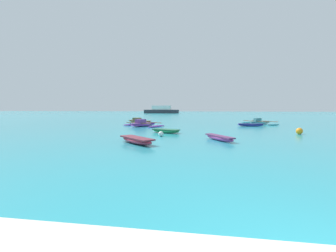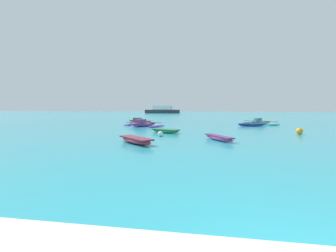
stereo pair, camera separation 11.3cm
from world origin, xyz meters
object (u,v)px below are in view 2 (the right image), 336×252
object	(u,v)px
moored_boat_5	(219,138)
moored_boat_6	(136,140)
mooring_buoy_0	(160,134)
distant_ferry	(162,110)
moored_boat_4	(140,121)
mooring_buoy_1	(299,131)
moored_boat_0	(260,122)
moored_boat_2	(143,124)
moored_boat_1	(166,131)
moored_boat_3	(251,125)

from	to	relation	value
moored_boat_5	moored_boat_6	world-z (taller)	moored_boat_6
mooring_buoy_0	distant_ferry	size ratio (longest dim) A/B	0.03
moored_boat_4	mooring_buoy_1	xyz separation A→B (m)	(15.75, -11.30, 0.02)
moored_boat_5	mooring_buoy_1	xyz separation A→B (m)	(6.23, 4.21, 0.07)
moored_boat_0	moored_boat_6	distance (m)	19.47
mooring_buoy_1	moored_boat_0	bearing A→B (deg)	92.30
mooring_buoy_0	mooring_buoy_1	world-z (taller)	mooring_buoy_1
moored_boat_2	moored_boat_6	world-z (taller)	moored_boat_2
moored_boat_1	moored_boat_6	xyz separation A→B (m)	(-0.78, -5.53, 0.03)
mooring_buoy_1	distant_ferry	size ratio (longest dim) A/B	0.04
moored_boat_2	mooring_buoy_1	distance (m)	14.62
moored_boat_1	distant_ferry	bearing A→B (deg)	123.09
moored_boat_1	moored_boat_5	distance (m)	5.34
moored_boat_1	mooring_buoy_1	xyz separation A→B (m)	(10.15, 0.57, 0.07)
moored_boat_3	mooring_buoy_0	xyz separation A→B (m)	(-8.07, -9.99, 0.01)
moored_boat_4	distant_ferry	world-z (taller)	distant_ferry
moored_boat_5	mooring_buoy_1	world-z (taller)	mooring_buoy_1
moored_boat_5	moored_boat_4	bearing A→B (deg)	-178.88
distant_ferry	moored_boat_1	bearing A→B (deg)	-79.37
moored_boat_1	moored_boat_3	xyz separation A→B (m)	(8.07, 7.75, -0.00)
moored_boat_1	moored_boat_5	world-z (taller)	moored_boat_5
mooring_buoy_0	moored_boat_4	bearing A→B (deg)	111.65
moored_boat_1	moored_boat_2	size ratio (longest dim) A/B	0.54
moored_boat_2	moored_boat_3	size ratio (longest dim) A/B	1.70
moored_boat_3	moored_boat_5	world-z (taller)	moored_boat_5
mooring_buoy_0	distant_ferry	xyz separation A→B (m)	(-11.97, 66.05, 0.95)
moored_boat_1	moored_boat_3	world-z (taller)	same
moored_boat_3	distant_ferry	world-z (taller)	distant_ferry
mooring_buoy_1	moored_boat_6	bearing A→B (deg)	-150.84
moored_boat_0	moored_boat_2	xyz separation A→B (m)	(-13.20, -4.94, 0.02)
mooring_buoy_1	moored_boat_2	bearing A→B (deg)	158.59
moored_boat_3	moored_boat_5	distance (m)	12.11
moored_boat_5	distant_ferry	bearing A→B (deg)	162.82
moored_boat_3	mooring_buoy_1	distance (m)	7.47
moored_boat_0	moored_boat_2	distance (m)	14.09
mooring_buoy_0	distant_ferry	distance (m)	67.13
moored_boat_2	moored_boat_6	xyz separation A→B (m)	(2.68, -11.44, -0.06)
moored_boat_1	moored_boat_6	bearing A→B (deg)	-75.54
moored_boat_4	mooring_buoy_1	world-z (taller)	moored_boat_4
moored_boat_3	distant_ferry	size ratio (longest dim) A/B	0.22
moored_boat_3	distant_ferry	xyz separation A→B (m)	(-20.04, 56.05, 0.96)
moored_boat_4	moored_boat_5	size ratio (longest dim) A/B	1.50
moored_boat_0	distant_ferry	size ratio (longest dim) A/B	0.36
moored_boat_4	moored_boat_5	world-z (taller)	moored_boat_4
moored_boat_4	distant_ferry	distance (m)	52.33
moored_boat_2	moored_boat_4	xyz separation A→B (m)	(-2.14, 5.96, -0.03)
moored_boat_2	moored_boat_3	distance (m)	11.68
moored_boat_3	moored_boat_5	size ratio (longest dim) A/B	1.07
moored_boat_5	distant_ferry	xyz separation A→B (m)	(-15.89, 67.43, 0.96)
moored_boat_0	moored_boat_4	xyz separation A→B (m)	(-15.34, 1.02, -0.02)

